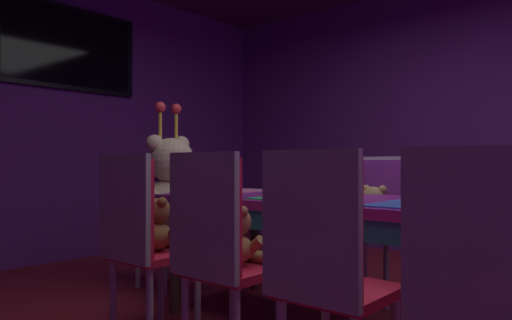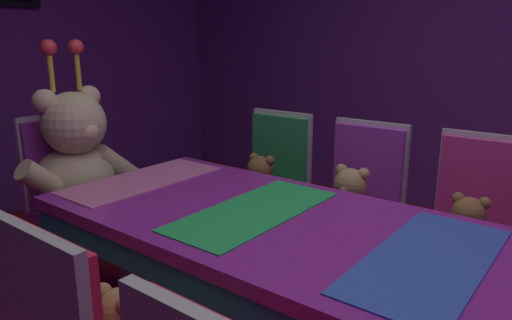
# 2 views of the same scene
# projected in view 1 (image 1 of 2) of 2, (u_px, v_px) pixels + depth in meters

# --- Properties ---
(wall_back) EXTENTS (5.20, 0.12, 2.80)m
(wall_back) POSITION_uv_depth(u_px,v_px,m) (65.00, 116.00, 4.66)
(wall_back) COLOR #59267F
(wall_back) RESTS_ON ground_plane
(wall_right) EXTENTS (0.12, 6.40, 2.80)m
(wall_right) POSITION_uv_depth(u_px,v_px,m) (492.00, 115.00, 4.56)
(wall_right) COLOR #59267F
(wall_right) RESTS_ON ground_plane
(banquet_table) EXTENTS (0.90, 2.40, 0.75)m
(banquet_table) POSITION_uv_depth(u_px,v_px,m) (361.00, 215.00, 2.58)
(banquet_table) COLOR purple
(banquet_table) RESTS_ON ground_plane
(chair_left_0) EXTENTS (0.42, 0.41, 0.98)m
(chair_left_0) POSITION_uv_depth(u_px,v_px,m) (482.00, 280.00, 1.39)
(chair_left_0) COLOR red
(chair_left_0) RESTS_ON ground_plane
(teddy_left_0) EXTENTS (0.23, 0.30, 0.28)m
(teddy_left_0) POSITION_uv_depth(u_px,v_px,m) (495.00, 277.00, 1.49)
(teddy_left_0) COLOR brown
(teddy_left_0) RESTS_ON chair_left_0
(chair_left_1) EXTENTS (0.42, 0.41, 0.98)m
(chair_left_1) POSITION_uv_depth(u_px,v_px,m) (321.00, 255.00, 1.76)
(chair_left_1) COLOR red
(chair_left_1) RESTS_ON ground_plane
(chair_left_2) EXTENTS (0.42, 0.41, 0.98)m
(chair_left_2) POSITION_uv_depth(u_px,v_px,m) (215.00, 239.00, 2.13)
(chair_left_2) COLOR red
(chair_left_2) RESTS_ON ground_plane
(teddy_left_2) EXTENTS (0.23, 0.30, 0.28)m
(teddy_left_2) POSITION_uv_depth(u_px,v_px,m) (237.00, 240.00, 2.24)
(teddy_left_2) COLOR #9E7247
(teddy_left_2) RESTS_ON chair_left_2
(chair_left_3) EXTENTS (0.42, 0.41, 0.98)m
(chair_left_3) POSITION_uv_depth(u_px,v_px,m) (137.00, 228.00, 2.50)
(chair_left_3) COLOR red
(chair_left_3) RESTS_ON ground_plane
(teddy_left_3) EXTENTS (0.24, 0.31, 0.30)m
(teddy_left_3) POSITION_uv_depth(u_px,v_px,m) (159.00, 228.00, 2.61)
(teddy_left_3) COLOR brown
(teddy_left_3) RESTS_ON chair_left_3
(chair_right_1) EXTENTS (0.42, 0.41, 0.98)m
(chair_right_1) POSITION_uv_depth(u_px,v_px,m) (466.00, 217.00, 3.03)
(chair_right_1) COLOR #CC338C
(chair_right_1) RESTS_ON ground_plane
(teddy_right_1) EXTENTS (0.24, 0.30, 0.29)m
(teddy_right_1) POSITION_uv_depth(u_px,v_px,m) (458.00, 221.00, 2.92)
(teddy_right_1) COLOR olive
(teddy_right_1) RESTS_ON chair_right_1
(chair_right_2) EXTENTS (0.42, 0.41, 0.98)m
(chair_right_2) POSITION_uv_depth(u_px,v_px,m) (383.00, 211.00, 3.38)
(chair_right_2) COLOR purple
(chair_right_2) RESTS_ON ground_plane
(teddy_right_2) EXTENTS (0.27, 0.35, 0.33)m
(teddy_right_2) POSITION_uv_depth(u_px,v_px,m) (373.00, 213.00, 3.27)
(teddy_right_2) COLOR tan
(teddy_right_2) RESTS_ON chair_right_2
(chair_right_3) EXTENTS (0.42, 0.41, 0.98)m
(chair_right_3) POSITION_uv_depth(u_px,v_px,m) (315.00, 207.00, 3.75)
(chair_right_3) COLOR #268C4C
(chair_right_3) RESTS_ON ground_plane
(teddy_right_3) EXTENTS (0.25, 0.32, 0.30)m
(teddy_right_3) POSITION_uv_depth(u_px,v_px,m) (304.00, 209.00, 3.64)
(teddy_right_3) COLOR brown
(teddy_right_3) RESTS_ON chair_right_3
(throne_chair) EXTENTS (0.41, 0.42, 0.98)m
(throne_chair) POSITION_uv_depth(u_px,v_px,m) (158.00, 207.00, 3.71)
(throne_chair) COLOR purple
(throne_chair) RESTS_ON ground_plane
(king_teddy_bear) EXTENTS (0.73, 0.57, 0.94)m
(king_teddy_bear) POSITION_uv_depth(u_px,v_px,m) (172.00, 187.00, 3.60)
(king_teddy_bear) COLOR beige
(king_teddy_bear) RESTS_ON throne_chair
(wall_tv) EXTENTS (1.40, 0.06, 0.81)m
(wall_tv) POSITION_uv_depth(u_px,v_px,m) (70.00, 48.00, 4.61)
(wall_tv) COLOR black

